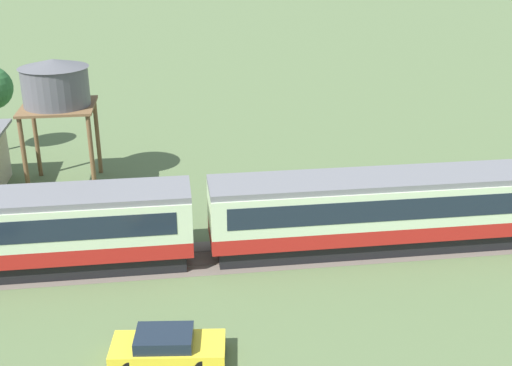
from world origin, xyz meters
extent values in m
plane|color=#566B42|center=(0.00, 0.00, 0.00)|extent=(600.00, 600.00, 0.00)
cube|color=#AD1E19|center=(-2.27, -0.83, 1.30)|extent=(18.50, 3.13, 0.80)
cube|color=beige|center=(-2.27, -0.83, 2.71)|extent=(18.50, 3.13, 2.03)
cube|color=#192330|center=(-2.27, -0.83, 2.82)|extent=(17.02, 3.17, 1.14)
cube|color=slate|center=(-2.27, -0.83, 3.88)|extent=(18.50, 2.94, 0.30)
cube|color=black|center=(-2.27, -0.83, 0.46)|extent=(17.76, 2.69, 0.88)
cylinder|color=black|center=(3.84, -1.55, 0.45)|extent=(0.90, 0.18, 0.90)
cylinder|color=black|center=(3.84, -0.11, 0.45)|extent=(0.90, 0.18, 0.90)
cylinder|color=black|center=(-8.37, -1.55, 0.45)|extent=(0.90, 0.18, 0.90)
cylinder|color=black|center=(-8.37, -0.11, 0.45)|extent=(0.90, 0.18, 0.90)
cube|color=#AD1E19|center=(-21.65, -0.83, 1.30)|extent=(18.50, 3.13, 0.80)
cube|color=black|center=(-21.65, -0.83, 0.46)|extent=(17.76, 2.69, 0.88)
cylinder|color=black|center=(-15.55, -1.55, 0.45)|extent=(0.90, 0.18, 0.90)
cylinder|color=black|center=(-15.55, -0.11, 0.45)|extent=(0.90, 0.18, 0.90)
cube|color=#665B51|center=(-7.28, -0.83, 0.01)|extent=(140.67, 3.60, 0.01)
cube|color=#4C4238|center=(-7.28, -1.55, 0.02)|extent=(140.67, 0.12, 0.04)
cube|color=#4C4238|center=(-7.28, -0.11, 0.02)|extent=(140.67, 0.12, 0.04)
cylinder|color=brown|center=(-18.10, 12.27, 2.61)|extent=(0.28, 0.28, 5.21)
cylinder|color=brown|center=(-22.10, 12.27, 2.61)|extent=(0.28, 0.28, 5.21)
cylinder|color=brown|center=(-18.10, 8.28, 2.61)|extent=(0.28, 0.28, 5.21)
cylinder|color=brown|center=(-22.10, 8.28, 2.61)|extent=(0.28, 0.28, 5.21)
cube|color=brown|center=(-20.10, 10.28, 5.29)|extent=(4.49, 4.49, 0.16)
cylinder|color=#56565B|center=(-20.10, 10.28, 6.57)|extent=(4.05, 4.05, 2.39)
cone|color=#56565B|center=(-20.10, 10.28, 8.01)|extent=(4.26, 4.26, 0.50)
cube|color=yellow|center=(-13.74, -8.88, 0.47)|extent=(4.62, 2.35, 0.60)
cube|color=#192330|center=(-13.87, -8.87, 1.02)|extent=(2.39, 1.84, 0.50)
cylinder|color=black|center=(-12.47, -9.86, 0.31)|extent=(0.62, 0.20, 0.62)
cylinder|color=black|center=(-12.28, -8.21, 0.31)|extent=(0.62, 0.20, 0.62)
cylinder|color=black|center=(-15.02, -7.90, 0.31)|extent=(0.62, 0.20, 0.62)
camera|label=1|loc=(-13.20, -29.87, 15.99)|focal=45.00mm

